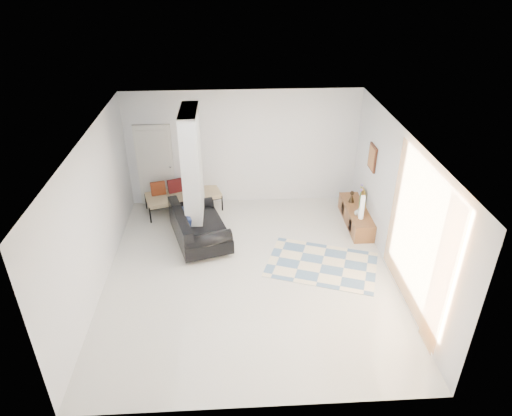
{
  "coord_description": "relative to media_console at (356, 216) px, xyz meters",
  "views": [
    {
      "loc": [
        -0.28,
        -7.11,
        5.51
      ],
      "look_at": [
        0.17,
        0.6,
        1.12
      ],
      "focal_mm": 32.0,
      "sensor_mm": 36.0,
      "label": 1
    }
  ],
  "objects": [
    {
      "name": "hallway_door",
      "position": [
        -4.62,
        1.26,
        0.81
      ],
      "size": [
        0.85,
        0.06,
        2.04
      ],
      "primitive_type": "cube",
      "color": "silver",
      "rests_on": "floor"
    },
    {
      "name": "ceiling",
      "position": [
        -2.52,
        -1.7,
        2.59
      ],
      "size": [
        6.0,
        6.0,
        0.0
      ],
      "primitive_type": "plane",
      "rotation": [
        3.14,
        0.0,
        0.0
      ],
      "color": "white",
      "rests_on": "wall_back"
    },
    {
      "name": "wall_right",
      "position": [
        0.23,
        -1.7,
        1.19
      ],
      "size": [
        0.0,
        6.0,
        6.0
      ],
      "primitive_type": "plane",
      "rotation": [
        1.57,
        0.0,
        -1.57
      ],
      "color": "white",
      "rests_on": "ground"
    },
    {
      "name": "cylinder_lamp",
      "position": [
        -0.02,
        -0.42,
        0.47
      ],
      "size": [
        0.1,
        0.1,
        0.54
      ],
      "primitive_type": "cylinder",
      "color": "white",
      "rests_on": "media_console"
    },
    {
      "name": "loveseat",
      "position": [
        -3.58,
        -0.52,
        0.14
      ],
      "size": [
        1.44,
        1.92,
        0.76
      ],
      "rotation": [
        0.0,
        0.0,
        0.29
      ],
      "color": "silver",
      "rests_on": "floor"
    },
    {
      "name": "wall_art",
      "position": [
        0.2,
        -0.0,
        1.44
      ],
      "size": [
        0.04,
        0.45,
        0.55
      ],
      "primitive_type": "cube",
      "color": "#3F1D11",
      "rests_on": "wall_right"
    },
    {
      "name": "area_rug",
      "position": [
        -1.05,
        -1.51,
        -0.2
      ],
      "size": [
        2.47,
        2.04,
        0.01
      ],
      "primitive_type": "cube",
      "rotation": [
        0.0,
        0.0,
        -0.34
      ],
      "color": "beige",
      "rests_on": "floor"
    },
    {
      "name": "wall_front",
      "position": [
        -2.52,
        -4.7,
        1.19
      ],
      "size": [
        6.0,
        0.0,
        6.0
      ],
      "primitive_type": "plane",
      "rotation": [
        -1.57,
        0.0,
        0.0
      ],
      "color": "white",
      "rests_on": "ground"
    },
    {
      "name": "media_console",
      "position": [
        0.0,
        0.0,
        0.0
      ],
      "size": [
        0.45,
        1.64,
        0.8
      ],
      "color": "brown",
      "rests_on": "floor"
    },
    {
      "name": "floor",
      "position": [
        -2.52,
        -1.7,
        -0.21
      ],
      "size": [
        6.0,
        6.0,
        0.0
      ],
      "primitive_type": "plane",
      "color": "beige",
      "rests_on": "ground"
    },
    {
      "name": "bronze_figurine",
      "position": [
        -0.05,
        0.33,
        0.33
      ],
      "size": [
        0.15,
        0.15,
        0.28
      ],
      "primitive_type": null,
      "rotation": [
        0.0,
        0.0,
        -0.08
      ],
      "color": "black",
      "rests_on": "media_console"
    },
    {
      "name": "partition_column",
      "position": [
        -3.62,
        -0.1,
        1.19
      ],
      "size": [
        0.35,
        1.2,
        2.8
      ],
      "primitive_type": "cube",
      "color": "#9EA3A5",
      "rests_on": "floor"
    },
    {
      "name": "wall_left",
      "position": [
        -5.27,
        -1.7,
        1.19
      ],
      "size": [
        0.0,
        6.0,
        6.0
      ],
      "primitive_type": "plane",
      "rotation": [
        1.57,
        0.0,
        1.57
      ],
      "color": "white",
      "rests_on": "ground"
    },
    {
      "name": "curtain",
      "position": [
        0.15,
        -2.85,
        1.24
      ],
      "size": [
        0.0,
        2.55,
        2.55
      ],
      "primitive_type": "plane",
      "rotation": [
        1.57,
        0.0,
        1.57
      ],
      "color": "#F39940",
      "rests_on": "wall_right"
    },
    {
      "name": "vase",
      "position": [
        -0.05,
        -0.3,
        0.28
      ],
      "size": [
        0.19,
        0.19,
        0.18
      ],
      "primitive_type": "imported",
      "rotation": [
        0.0,
        0.0,
        0.12
      ],
      "color": "silver",
      "rests_on": "media_console"
    },
    {
      "name": "wall_back",
      "position": [
        -2.52,
        1.3,
        1.19
      ],
      "size": [
        6.0,
        0.0,
        6.0
      ],
      "primitive_type": "plane",
      "rotation": [
        1.57,
        0.0,
        0.0
      ],
      "color": "white",
      "rests_on": "ground"
    },
    {
      "name": "daybed",
      "position": [
        -4.01,
        0.92,
        0.21
      ],
      "size": [
        1.88,
        1.2,
        0.77
      ],
      "rotation": [
        0.0,
        0.0,
        0.29
      ],
      "color": "black",
      "rests_on": "floor"
    }
  ]
}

